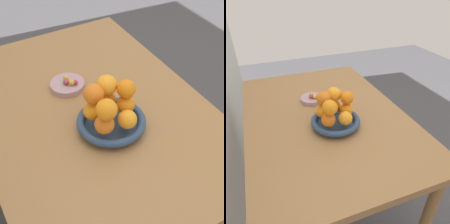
% 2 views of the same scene
% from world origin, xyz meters
% --- Properties ---
extents(ground_plane, '(6.00, 6.00, 0.00)m').
position_xyz_m(ground_plane, '(0.00, 0.00, 0.00)').
color(ground_plane, '#4C4C51').
extents(dining_table, '(1.10, 0.76, 0.74)m').
position_xyz_m(dining_table, '(0.00, 0.00, 0.65)').
color(dining_table, '#9E7042').
rests_on(dining_table, ground_plane).
extents(fruit_bowl, '(0.22, 0.22, 0.04)m').
position_xyz_m(fruit_bowl, '(-0.12, -0.02, 0.76)').
color(fruit_bowl, navy).
rests_on(fruit_bowl, dining_table).
extents(candy_dish, '(0.13, 0.13, 0.02)m').
position_xyz_m(candy_dish, '(0.14, 0.02, 0.75)').
color(candy_dish, '#B28C99').
rests_on(candy_dish, dining_table).
extents(orange_0, '(0.06, 0.06, 0.06)m').
position_xyz_m(orange_0, '(-0.09, 0.03, 0.81)').
color(orange_0, orange).
rests_on(orange_0, fruit_bowl).
extents(orange_1, '(0.06, 0.06, 0.06)m').
position_xyz_m(orange_1, '(-0.16, 0.03, 0.81)').
color(orange_1, orange).
rests_on(orange_1, fruit_bowl).
extents(orange_2, '(0.06, 0.06, 0.06)m').
position_xyz_m(orange_2, '(-0.18, -0.04, 0.81)').
color(orange_2, orange).
rests_on(orange_2, fruit_bowl).
extents(orange_3, '(0.06, 0.06, 0.06)m').
position_xyz_m(orange_3, '(-0.11, -0.07, 0.81)').
color(orange_3, orange).
rests_on(orange_3, fruit_bowl).
extents(orange_4, '(0.06, 0.06, 0.06)m').
position_xyz_m(orange_4, '(-0.06, -0.03, 0.81)').
color(orange_4, orange).
rests_on(orange_4, fruit_bowl).
extents(orange_5, '(0.07, 0.07, 0.07)m').
position_xyz_m(orange_5, '(-0.09, 0.03, 0.87)').
color(orange_5, orange).
rests_on(orange_5, orange_0).
extents(orange_6, '(0.07, 0.07, 0.07)m').
position_xyz_m(orange_6, '(-0.07, -0.03, 0.88)').
color(orange_6, orange).
rests_on(orange_6, orange_4).
extents(orange_7, '(0.06, 0.06, 0.06)m').
position_xyz_m(orange_7, '(-0.17, 0.03, 0.87)').
color(orange_7, orange).
rests_on(orange_7, orange_1).
extents(orange_8, '(0.06, 0.06, 0.06)m').
position_xyz_m(orange_8, '(-0.11, -0.07, 0.87)').
color(orange_8, orange).
rests_on(orange_8, orange_3).
extents(candy_ball_0, '(0.02, 0.02, 0.02)m').
position_xyz_m(candy_ball_0, '(0.12, 0.00, 0.77)').
color(candy_ball_0, '#C6384C').
rests_on(candy_ball_0, candy_dish).
extents(candy_ball_1, '(0.02, 0.02, 0.02)m').
position_xyz_m(candy_ball_1, '(0.16, 0.02, 0.77)').
color(candy_ball_1, gold).
rests_on(candy_ball_1, candy_dish).
extents(candy_ball_2, '(0.02, 0.02, 0.02)m').
position_xyz_m(candy_ball_2, '(0.12, 0.01, 0.77)').
color(candy_ball_2, gold).
rests_on(candy_ball_2, candy_dish).
extents(candy_ball_3, '(0.02, 0.02, 0.02)m').
position_xyz_m(candy_ball_3, '(0.14, 0.03, 0.77)').
color(candy_ball_3, '#4C9947').
rests_on(candy_ball_3, candy_dish).
extents(candy_ball_4, '(0.02, 0.02, 0.02)m').
position_xyz_m(candy_ball_4, '(0.13, 0.03, 0.77)').
color(candy_ball_4, '#C6384C').
rests_on(candy_ball_4, candy_dish).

